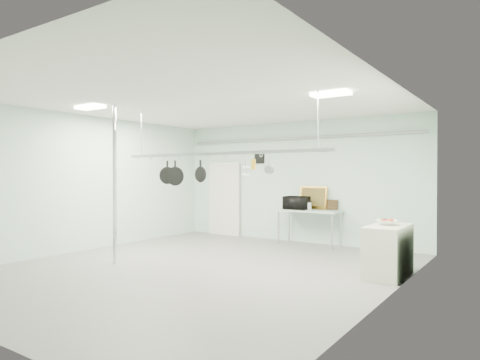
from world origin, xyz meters
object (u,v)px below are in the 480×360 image
Objects in this scene: fruit_bowl at (387,222)px; skillet_left at (167,172)px; prep_table at (309,213)px; microwave at (297,203)px; side_cabinet at (388,251)px; skillet_mid at (175,173)px; chrome_pole at (115,184)px; pot_rack at (217,152)px; skillet_right at (200,171)px; coffee_canister at (309,206)px.

fruit_bowl is 4.47m from skillet_left.
microwave is (-0.28, -0.12, 0.24)m from prep_table.
side_cabinet is 0.50m from fruit_bowl.
microwave is 1.28× the size of skillet_left.
skillet_mid reaches higher than side_cabinet.
skillet_mid reaches higher than prep_table.
chrome_pole reaches higher than pot_rack.
skillet_mid is at bearing -163.89° from fruit_bowl.
chrome_pole is at bearing -147.49° from skillet_mid.
microwave is at bearing 143.77° from side_cabinet.
pot_rack is at bearing 86.57° from microwave.
skillet_right is at bearing -160.81° from fruit_bowl.
pot_rack is 25.70× the size of coffee_canister.
chrome_pole is 2.19m from pot_rack.
side_cabinet is at bearing 22.41° from chrome_pole.
skillet_mid reaches higher than fruit_bowl.
fruit_bowl is 0.77× the size of skillet_left.
pot_rack reaches higher than skillet_left.
prep_table is 1.33× the size of side_cabinet.
microwave is 3.32m from skillet_right.
prep_table is at bearing 85.53° from skillet_right.
pot_rack reaches higher than coffee_canister.
side_cabinet is 0.25× the size of pot_rack.
coffee_canister is at bearing 61.08° from chrome_pole.
fruit_bowl is (2.51, -2.14, 0.11)m from prep_table.
pot_rack is at bearing -18.99° from skillet_left.
coffee_canister reaches higher than side_cabinet.
side_cabinet is 4.62m from skillet_left.
skillet_mid is (-1.49, -3.27, 0.82)m from coffee_canister.
prep_table is 3.86m from skillet_left.
fruit_bowl is at bearing 124.02° from side_cabinet.
microwave is at bearing 46.77° from skillet_left.
skillet_left is 0.90m from skillet_right.
skillet_right reaches higher than side_cabinet.
chrome_pole is 1.10m from skillet_left.
skillet_left is 0.89× the size of skillet_mid.
pot_rack is at bearing -159.55° from side_cabinet.
skillet_mid is at bearing 48.12° from chrome_pole.
coffee_canister is 0.35× the size of skillet_mid.
skillet_mid is (-1.49, -3.30, 0.99)m from prep_table.
microwave is 1.14× the size of skillet_mid.
prep_table is 2.65× the size of microwave.
skillet_mid is at bearing -114.34° from prep_table.
side_cabinet is 3.31× the size of fruit_bowl.
coffee_canister is at bearing 83.00° from pot_rack.
microwave is 3.57m from skillet_left.
chrome_pole is 5.27m from fruit_bowl.
chrome_pole is at bearing -118.92° from coffee_canister.
fruit_bowl is 3.64m from skillet_right.
prep_table is 3.30m from fruit_bowl.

